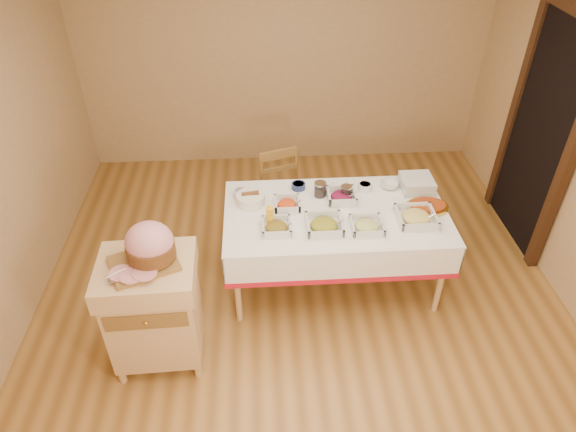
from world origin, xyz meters
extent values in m
plane|color=olive|center=(0.00, 0.00, 0.00)|extent=(5.00, 5.00, 0.00)
plane|color=tan|center=(0.00, 2.50, 1.30)|extent=(4.50, 0.00, 4.50)
cube|color=black|center=(2.21, 0.90, 1.05)|extent=(0.06, 0.90, 2.10)
cube|color=#361F11|center=(2.19, 0.40, 1.05)|extent=(0.08, 0.10, 2.10)
cube|color=#361F11|center=(2.19, 1.40, 1.05)|extent=(0.08, 0.10, 2.10)
cube|color=tan|center=(0.30, 0.30, 0.73)|extent=(1.80, 1.00, 0.04)
cylinder|color=tan|center=(-0.52, -0.12, 0.35)|extent=(0.05, 0.05, 0.71)
cylinder|color=tan|center=(-0.52, 0.72, 0.35)|extent=(0.05, 0.05, 0.71)
cylinder|color=tan|center=(1.12, -0.12, 0.35)|extent=(0.05, 0.05, 0.71)
cylinder|color=tan|center=(1.12, 0.72, 0.35)|extent=(0.05, 0.05, 0.71)
cube|color=white|center=(0.30, 0.30, 0.76)|extent=(1.82, 1.02, 0.01)
cube|color=tan|center=(-1.10, -0.44, 0.44)|extent=(0.63, 0.52, 0.66)
cube|color=tan|center=(-1.10, -0.44, 0.85)|extent=(0.67, 0.57, 0.16)
cube|color=brown|center=(-1.10, -0.69, 0.66)|extent=(0.55, 0.03, 0.13)
sphere|color=gold|center=(-1.10, -0.70, 0.66)|extent=(0.03, 0.03, 0.03)
cylinder|color=tan|center=(-1.38, -0.66, 0.05)|extent=(0.05, 0.05, 0.11)
cylinder|color=tan|center=(-1.38, -0.22, 0.05)|extent=(0.05, 0.05, 0.11)
cylinder|color=tan|center=(-0.83, -0.66, 0.05)|extent=(0.05, 0.05, 0.11)
cylinder|color=tan|center=(-0.83, -0.22, 0.05)|extent=(0.05, 0.05, 0.11)
cube|color=brown|center=(-0.08, 0.92, 0.45)|extent=(0.50, 0.49, 0.03)
cylinder|color=brown|center=(-0.19, 0.70, 0.22)|extent=(0.03, 0.03, 0.44)
cylinder|color=brown|center=(-0.30, 1.03, 0.22)|extent=(0.03, 0.03, 0.44)
cylinder|color=brown|center=(0.14, 0.80, 0.22)|extent=(0.03, 0.03, 0.44)
cylinder|color=brown|center=(0.04, 1.13, 0.22)|extent=(0.03, 0.03, 0.44)
cylinder|color=brown|center=(-0.30, 1.03, 0.67)|extent=(0.03, 0.03, 0.47)
cylinder|color=brown|center=(0.04, 1.13, 0.67)|extent=(0.03, 0.03, 0.47)
cube|color=brown|center=(-0.13, 1.08, 0.86)|extent=(0.36, 0.14, 0.09)
cube|color=brown|center=(-1.10, -0.44, 0.95)|extent=(0.42, 0.34, 0.03)
ellipsoid|color=#D68A90|center=(-1.05, -0.39, 1.10)|extent=(0.32, 0.29, 0.27)
cylinder|color=#5C3515|center=(-1.05, -0.39, 1.02)|extent=(0.32, 0.32, 0.11)
cube|color=silver|center=(-1.15, -0.61, 0.97)|extent=(0.27, 0.12, 0.00)
cylinder|color=silver|center=(-1.19, -0.49, 0.97)|extent=(0.31, 0.09, 0.01)
cube|color=silver|center=(-0.19, 0.09, 0.77)|extent=(0.23, 0.23, 0.01)
ellipsoid|color=red|center=(-0.19, 0.09, 0.79)|extent=(0.17, 0.17, 0.06)
cylinder|color=silver|center=(-0.15, 0.07, 0.79)|extent=(0.14, 0.01, 0.10)
cube|color=silver|center=(0.18, 0.09, 0.77)|extent=(0.28, 0.28, 0.02)
ellipsoid|color=orange|center=(0.18, 0.09, 0.79)|extent=(0.21, 0.21, 0.07)
cylinder|color=silver|center=(0.24, 0.06, 0.80)|extent=(0.16, 0.01, 0.11)
cube|color=silver|center=(0.51, 0.06, 0.77)|extent=(0.25, 0.25, 0.01)
ellipsoid|color=#C9CA6B|center=(0.51, 0.06, 0.79)|extent=(0.19, 0.19, 0.07)
cylinder|color=silver|center=(0.56, 0.04, 0.79)|extent=(0.14, 0.01, 0.10)
cube|color=silver|center=(0.92, 0.14, 0.77)|extent=(0.30, 0.30, 0.02)
ellipsoid|color=#D8C466|center=(0.92, 0.14, 0.80)|extent=(0.23, 0.23, 0.08)
cylinder|color=silver|center=(0.98, 0.11, 0.80)|extent=(0.15, 0.01, 0.11)
cube|color=silver|center=(-0.09, 0.39, 0.77)|extent=(0.21, 0.21, 0.01)
ellipsoid|color=#DD4210|center=(-0.09, 0.39, 0.79)|extent=(0.16, 0.16, 0.06)
cylinder|color=silver|center=(-0.05, 0.37, 0.79)|extent=(0.14, 0.01, 0.10)
cube|color=silver|center=(0.37, 0.47, 0.77)|extent=(0.24, 0.24, 0.02)
ellipsoid|color=maroon|center=(0.37, 0.47, 0.79)|extent=(0.18, 0.18, 0.06)
cylinder|color=silver|center=(0.42, 0.44, 0.80)|extent=(0.16, 0.01, 0.11)
cylinder|color=silver|center=(-0.47, 0.57, 0.79)|extent=(0.13, 0.13, 0.06)
cylinder|color=black|center=(-0.47, 0.57, 0.81)|extent=(0.11, 0.11, 0.02)
cylinder|color=navy|center=(0.02, 0.66, 0.79)|extent=(0.12, 0.12, 0.05)
cylinder|color=maroon|center=(0.02, 0.66, 0.80)|extent=(0.10, 0.10, 0.02)
cylinder|color=silver|center=(0.59, 0.61, 0.79)|extent=(0.12, 0.12, 0.06)
cylinder|color=#DD4210|center=(0.59, 0.61, 0.81)|extent=(0.09, 0.09, 0.02)
imported|color=silver|center=(0.27, 0.63, 0.78)|extent=(0.15, 0.15, 0.04)
imported|color=silver|center=(0.81, 0.63, 0.78)|extent=(0.16, 0.16, 0.05)
cylinder|color=silver|center=(0.19, 0.54, 0.82)|extent=(0.10, 0.10, 0.12)
cylinder|color=silver|center=(0.19, 0.54, 0.88)|extent=(0.10, 0.10, 0.01)
cylinder|color=black|center=(0.19, 0.54, 0.80)|extent=(0.08, 0.08, 0.09)
cylinder|color=silver|center=(0.41, 0.49, 0.81)|extent=(0.09, 0.09, 0.11)
cylinder|color=silver|center=(0.41, 0.49, 0.87)|extent=(0.09, 0.09, 0.01)
cylinder|color=black|center=(0.41, 0.49, 0.80)|extent=(0.07, 0.07, 0.08)
cylinder|color=yellow|center=(-0.24, 0.19, 0.83)|extent=(0.06, 0.06, 0.15)
cone|color=yellow|center=(-0.24, 0.19, 0.93)|extent=(0.04, 0.04, 0.04)
cylinder|color=white|center=(-0.39, 0.47, 0.80)|extent=(0.24, 0.24, 0.09)
cube|color=silver|center=(1.04, 0.59, 0.77)|extent=(0.27, 0.27, 0.01)
cube|color=silver|center=(1.04, 0.59, 0.78)|extent=(0.27, 0.27, 0.01)
cube|color=silver|center=(1.04, 0.59, 0.80)|extent=(0.27, 0.27, 0.01)
cube|color=silver|center=(1.04, 0.59, 0.82)|extent=(0.27, 0.27, 0.01)
cube|color=silver|center=(1.04, 0.59, 0.83)|extent=(0.27, 0.27, 0.01)
cube|color=silver|center=(1.04, 0.59, 0.85)|extent=(0.27, 0.27, 0.01)
cube|color=silver|center=(1.04, 0.59, 0.87)|extent=(0.27, 0.27, 0.01)
ellipsoid|color=gold|center=(1.05, 0.30, 0.78)|extent=(0.35, 0.25, 0.03)
ellipsoid|color=#93370F|center=(1.05, 0.30, 0.79)|extent=(0.30, 0.21, 0.04)
camera|label=1|loc=(-0.31, -3.02, 3.25)|focal=32.00mm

